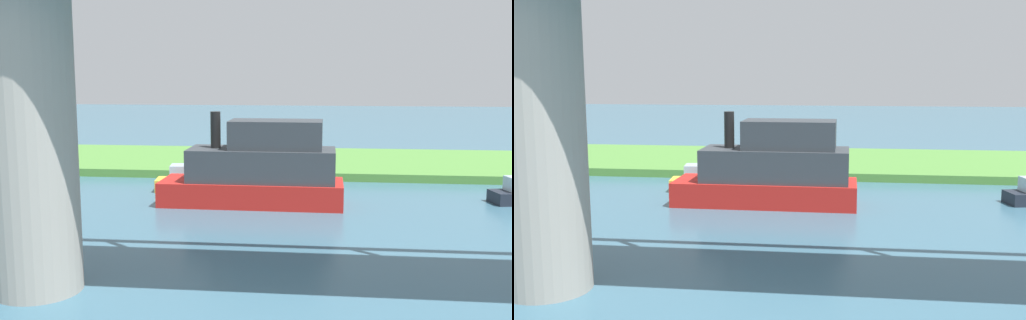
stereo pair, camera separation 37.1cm
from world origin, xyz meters
The scene contains 7 objects.
ground_plane centered at (0.00, 0.00, 0.00)m, with size 160.00×160.00×0.00m, color #386075.
grassy_bank centered at (0.00, -6.00, 0.25)m, with size 80.00×12.00×0.50m, color #4C8438.
bridge_pylon centered at (3.48, 19.02, 4.45)m, with size 2.66×2.66×8.89m, color #9E998E.
person_on_bank centered at (-0.62, -2.59, 1.20)m, with size 0.49×0.49×1.39m.
mooring_post centered at (3.43, -0.74, 0.88)m, with size 0.20×0.20×0.75m, color brown.
motorboat_red centered at (-1.90, 6.59, 1.72)m, with size 9.09×3.11×4.63m.
houseboat_blue centered at (2.09, 3.55, 0.52)m, with size 4.50×2.05×1.45m.
Camera 1 is at (-5.02, 35.44, 6.61)m, focal length 41.50 mm.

